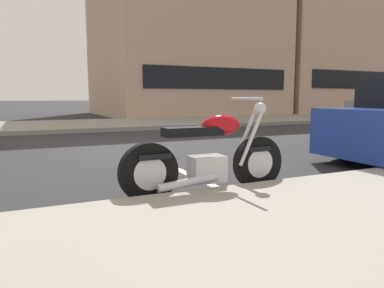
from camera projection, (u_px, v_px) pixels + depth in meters
The scene contains 6 objects.
ground_plane at pixel (134, 149), 7.88m from camera, with size 260.00×260.00×0.00m, color #28282B.
sidewalk_far_curb at pixel (321, 118), 18.84m from camera, with size 120.00×5.00×0.14m, color gray.
parking_stall_stripe at pixel (207, 183), 4.72m from camera, with size 0.12×2.20×0.01m, color silver.
parked_motorcycle at pixel (209, 158), 4.10m from camera, with size 2.05×0.62×1.12m.
townhouse_near_left at pixel (179, 40), 23.08m from camera, with size 9.84×10.80×9.55m.
townhouse_mid_block at pixel (318, 45), 26.98m from camera, with size 11.32×9.28×10.12m.
Camera 1 is at (-2.14, -7.61, 1.12)m, focal length 33.65 mm.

